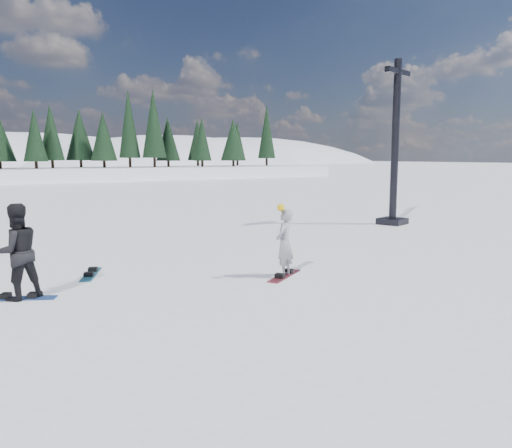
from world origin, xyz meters
The scene contains 7 objects.
ground centered at (0.00, 0.00, 0.00)m, with size 420.00×420.00×0.00m, color white.
lift_tower centered at (12.29, 4.30, 2.89)m, with size 1.94×1.33×7.11m.
snowboarder_woman centered at (2.63, -1.19, 0.87)m, with size 0.74×0.69×1.85m.
snowboarder_man centered at (-3.28, 0.10, 1.02)m, with size 0.99×0.77×2.03m, color black.
snowboard_woman centered at (2.64, -1.19, 0.01)m, with size 1.50×0.28×0.03m, color maroon.
snowboard_man centered at (-3.28, 0.10, 0.01)m, with size 1.50×0.28×0.03m, color #1D48A0.
snowboard_loose_a centered at (-1.47, 1.53, 0.01)m, with size 1.50×0.28×0.03m, color #176683.
Camera 1 is at (-4.37, -11.25, 3.00)m, focal length 35.00 mm.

